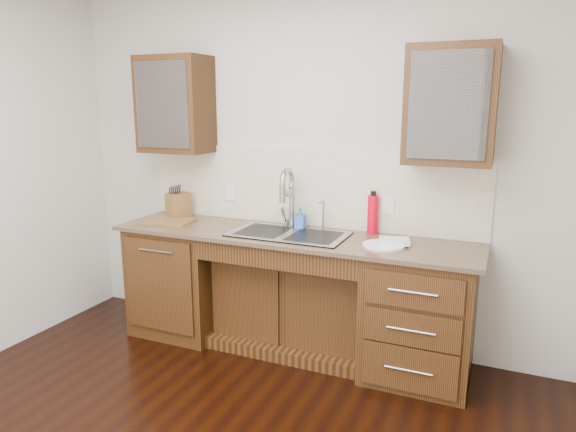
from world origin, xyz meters
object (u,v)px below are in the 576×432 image
at_px(soap_bottle, 300,218).
at_px(cutting_board, 167,221).
at_px(plate, 384,245).
at_px(knife_block, 178,205).
at_px(water_bottle, 373,215).

height_order(soap_bottle, cutting_board, soap_bottle).
bearing_deg(soap_bottle, cutting_board, -170.36).
bearing_deg(cutting_board, soap_bottle, 11.90).
bearing_deg(cutting_board, plate, -0.28).
relative_size(plate, cutting_board, 0.70).
bearing_deg(knife_block, soap_bottle, 22.17).
xyz_separation_m(knife_block, cutting_board, (0.03, -0.20, -0.09)).
distance_m(soap_bottle, water_bottle, 0.54).
relative_size(water_bottle, plate, 1.01).
bearing_deg(knife_block, plate, 14.23).
relative_size(water_bottle, knife_block, 1.39).
bearing_deg(water_bottle, knife_block, -176.44).
height_order(soap_bottle, knife_block, knife_block).
height_order(plate, knife_block, knife_block).
distance_m(water_bottle, knife_block, 1.62).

